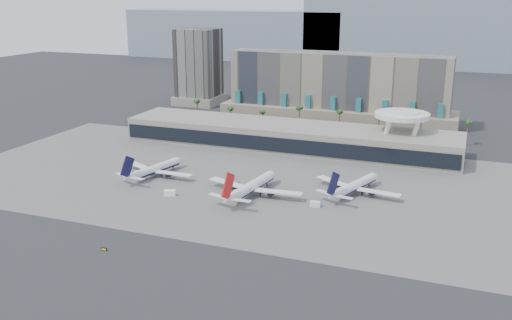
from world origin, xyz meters
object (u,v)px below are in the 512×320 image
(airliner_centre, at_px, (252,186))
(airliner_right, at_px, (355,186))
(taxiway_sign, at_px, (104,249))
(service_vehicle_b, at_px, (315,204))
(airliner_left, at_px, (155,169))
(service_vehicle_a, at_px, (170,193))

(airliner_centre, relative_size, airliner_right, 1.14)
(taxiway_sign, bearing_deg, service_vehicle_b, 48.76)
(airliner_right, bearing_deg, taxiway_sign, -109.37)
(service_vehicle_b, bearing_deg, airliner_left, 169.76)
(service_vehicle_b, bearing_deg, taxiway_sign, -132.97)
(airliner_left, bearing_deg, service_vehicle_a, -34.17)
(service_vehicle_a, relative_size, taxiway_sign, 2.21)
(airliner_right, bearing_deg, airliner_left, -155.31)
(service_vehicle_a, distance_m, service_vehicle_b, 57.20)
(airliner_right, relative_size, service_vehicle_b, 9.71)
(service_vehicle_a, xyz_separation_m, service_vehicle_b, (56.50, 8.97, -0.12))
(service_vehicle_a, relative_size, service_vehicle_b, 1.18)
(taxiway_sign, bearing_deg, airliner_centre, 67.85)
(airliner_left, bearing_deg, service_vehicle_b, 5.03)
(airliner_centre, distance_m, airliner_right, 40.73)
(service_vehicle_b, bearing_deg, airliner_centre, 171.49)
(airliner_left, xyz_separation_m, airliner_centre, (47.95, -7.57, 0.41))
(airliner_left, height_order, service_vehicle_a, airliner_left)
(service_vehicle_a, bearing_deg, airliner_right, 2.76)
(airliner_centre, xyz_separation_m, taxiway_sign, (-24.88, -62.62, -3.26))
(airliner_centre, height_order, service_vehicle_b, airliner_centre)
(airliner_left, relative_size, airliner_right, 1.00)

